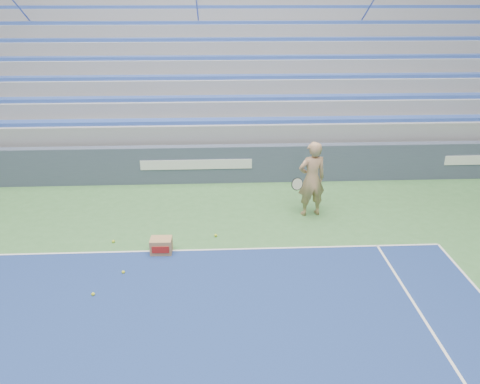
% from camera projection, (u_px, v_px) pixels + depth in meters
% --- Properties ---
extents(sponsor_barrier, '(30.00, 0.32, 1.10)m').
position_uv_depth(sponsor_barrier, '(197.00, 164.00, 13.59)').
color(sponsor_barrier, '#3E485F').
rests_on(sponsor_barrier, ground).
extents(bleachers, '(31.00, 9.15, 7.30)m').
position_uv_depth(bleachers, '(201.00, 71.00, 18.13)').
color(bleachers, gray).
rests_on(bleachers, ground).
extents(tennis_player, '(0.99, 0.91, 1.91)m').
position_uv_depth(tennis_player, '(312.00, 179.00, 11.42)').
color(tennis_player, tan).
rests_on(tennis_player, ground).
extents(ball_box, '(0.46, 0.36, 0.34)m').
position_uv_depth(ball_box, '(161.00, 246.00, 9.99)').
color(ball_box, '#A57B50').
rests_on(ball_box, ground).
extents(tennis_ball_0, '(0.07, 0.07, 0.07)m').
position_uv_depth(tennis_ball_0, '(93.00, 294.00, 8.62)').
color(tennis_ball_0, '#CAD52B').
rests_on(tennis_ball_0, ground).
extents(tennis_ball_1, '(0.07, 0.07, 0.07)m').
position_uv_depth(tennis_ball_1, '(113.00, 241.00, 10.45)').
color(tennis_ball_1, '#CAD52B').
rests_on(tennis_ball_1, ground).
extents(tennis_ball_2, '(0.07, 0.07, 0.07)m').
position_uv_depth(tennis_ball_2, '(123.00, 272.00, 9.30)').
color(tennis_ball_2, '#CAD52B').
rests_on(tennis_ball_2, ground).
extents(tennis_ball_3, '(0.07, 0.07, 0.07)m').
position_uv_depth(tennis_ball_3, '(216.00, 235.00, 10.70)').
color(tennis_ball_3, '#CAD52B').
rests_on(tennis_ball_3, ground).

